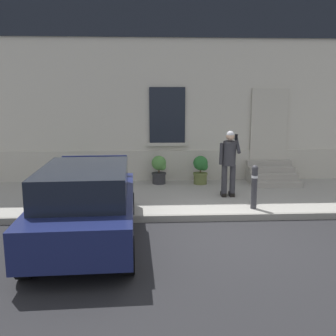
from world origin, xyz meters
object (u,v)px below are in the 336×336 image
(hatchback_car_navy, at_px, (86,203))
(planter_cream, at_px, (76,171))
(planter_olive, at_px, (201,169))
(planter_charcoal, at_px, (159,169))
(bollard_near_person, at_px, (254,185))
(person_on_phone, at_px, (229,160))

(hatchback_car_navy, relative_size, planter_cream, 4.80)
(planter_olive, bearing_deg, hatchback_car_navy, -123.12)
(planter_cream, bearing_deg, planter_charcoal, 5.15)
(planter_cream, bearing_deg, bollard_near_person, -28.70)
(person_on_phone, xyz_separation_m, planter_charcoal, (-1.78, 1.66, -0.55))
(bollard_near_person, xyz_separation_m, planter_cream, (-4.61, 2.52, -0.11))
(bollard_near_person, relative_size, person_on_phone, 0.60)
(planter_cream, xyz_separation_m, planter_charcoal, (2.46, 0.22, 0.00))
(bollard_near_person, relative_size, planter_cream, 1.22)
(person_on_phone, distance_m, planter_olive, 1.74)
(hatchback_car_navy, height_order, planter_charcoal, hatchback_car_navy)
(hatchback_car_navy, xyz_separation_m, planter_cream, (-0.96, 4.10, -0.18))
(bollard_near_person, height_order, planter_olive, bollard_near_person)
(bollard_near_person, xyz_separation_m, planter_olive, (-0.90, 2.65, -0.11))
(planter_cream, relative_size, planter_charcoal, 1.00)
(bollard_near_person, distance_m, planter_olive, 2.80)
(bollard_near_person, height_order, person_on_phone, person_on_phone)
(planter_charcoal, bearing_deg, person_on_phone, -43.09)
(person_on_phone, relative_size, planter_olive, 2.04)
(hatchback_car_navy, xyz_separation_m, planter_charcoal, (1.50, 4.32, -0.18))
(person_on_phone, bearing_deg, planter_olive, 117.37)
(planter_cream, xyz_separation_m, planter_olive, (3.71, 0.13, 0.00))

